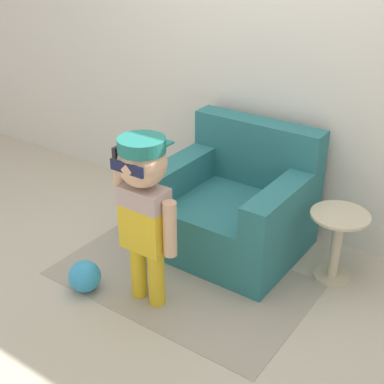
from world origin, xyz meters
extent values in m
plane|color=#BCB29E|center=(0.00, 0.00, 0.00)|extent=(10.00, 10.00, 0.00)
cube|color=silver|center=(0.00, 0.73, 1.30)|extent=(10.00, 0.05, 2.60)
cube|color=#286B70|center=(0.07, 0.22, 0.19)|extent=(0.95, 0.85, 0.39)
cube|color=#286B70|center=(0.07, 0.56, 0.62)|extent=(0.95, 0.18, 0.46)
cube|color=#286B70|center=(-0.32, 0.13, 0.50)|extent=(0.18, 0.68, 0.22)
cube|color=#286B70|center=(0.46, 0.13, 0.50)|extent=(0.18, 0.68, 0.22)
cylinder|color=gold|center=(-0.10, -0.56, 0.19)|extent=(0.10, 0.10, 0.37)
cylinder|color=gold|center=(0.04, -0.56, 0.19)|extent=(0.10, 0.10, 0.37)
cube|color=gold|center=(-0.03, -0.56, 0.51)|extent=(0.28, 0.16, 0.28)
cube|color=#B29993|center=(-0.03, -0.56, 0.71)|extent=(0.28, 0.16, 0.12)
sphere|color=tan|center=(-0.03, -0.56, 0.91)|extent=(0.28, 0.28, 0.28)
cylinder|color=#1E7066|center=(-0.03, -0.56, 1.02)|extent=(0.26, 0.26, 0.08)
cube|color=#1E7066|center=(-0.03, -0.44, 0.99)|extent=(0.16, 0.12, 0.01)
cube|color=#0F1433|center=(-0.03, -0.69, 0.93)|extent=(0.22, 0.01, 0.06)
cylinder|color=tan|center=(0.14, -0.56, 0.56)|extent=(0.08, 0.08, 0.33)
cylinder|color=tan|center=(-0.19, -0.56, 0.82)|extent=(0.11, 0.08, 0.20)
cube|color=black|center=(-0.19, -0.58, 0.91)|extent=(0.02, 0.07, 0.13)
cylinder|color=beige|center=(0.80, 0.30, 0.01)|extent=(0.24, 0.24, 0.02)
cylinder|color=beige|center=(0.80, 0.30, 0.23)|extent=(0.07, 0.07, 0.45)
cylinder|color=beige|center=(0.80, 0.30, 0.46)|extent=(0.37, 0.37, 0.02)
cube|color=#9E9384|center=(0.02, -0.28, 0.00)|extent=(1.61, 0.99, 0.01)
sphere|color=#3399D1|center=(-0.41, -0.72, 0.10)|extent=(0.20, 0.20, 0.20)
camera|label=1|loc=(1.70, -2.55, 2.08)|focal=50.00mm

